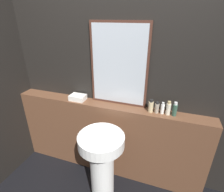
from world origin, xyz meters
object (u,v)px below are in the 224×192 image
object	(u,v)px
pedestal_sink	(102,161)
hand_soap_bottle	(175,109)
towel_stack	(78,97)
lotion_bottle	(162,108)
body_wash_bottle	(168,108)
shampoo_bottle	(151,106)
mirror	(119,66)
conditioner_bottle	(157,108)

from	to	relation	value
pedestal_sink	hand_soap_bottle	bearing A→B (deg)	33.12
towel_stack	lotion_bottle	size ratio (longest dim) A/B	1.44
towel_stack	hand_soap_bottle	distance (m)	1.12
pedestal_sink	body_wash_bottle	distance (m)	0.88
shampoo_bottle	hand_soap_bottle	distance (m)	0.24
mirror	shampoo_bottle	world-z (taller)	mirror
mirror	lotion_bottle	distance (m)	0.64
conditioner_bottle	body_wash_bottle	xyz separation A→B (m)	(0.11, 0.00, 0.01)
pedestal_sink	hand_soap_bottle	xyz separation A→B (m)	(0.64, 0.42, 0.51)
shampoo_bottle	lotion_bottle	size ratio (longest dim) A/B	1.09
conditioner_bottle	hand_soap_bottle	size ratio (longest dim) A/B	0.83
shampoo_bottle	lotion_bottle	bearing A→B (deg)	0.00
mirror	hand_soap_bottle	bearing A→B (deg)	-6.84
pedestal_sink	towel_stack	bearing A→B (deg)	138.45
mirror	towel_stack	world-z (taller)	mirror
hand_soap_bottle	pedestal_sink	bearing A→B (deg)	-146.88
conditioner_bottle	body_wash_bottle	bearing A→B (deg)	0.00
shampoo_bottle	body_wash_bottle	distance (m)	0.18
mirror	lotion_bottle	bearing A→B (deg)	-8.45
pedestal_sink	conditioner_bottle	world-z (taller)	conditioner_bottle
towel_stack	shampoo_bottle	bearing A→B (deg)	0.00
pedestal_sink	lotion_bottle	size ratio (longest dim) A/B	6.73
mirror	conditioner_bottle	bearing A→B (deg)	-9.49
hand_soap_bottle	mirror	bearing A→B (deg)	173.16
lotion_bottle	body_wash_bottle	world-z (taller)	body_wash_bottle
shampoo_bottle	conditioner_bottle	xyz separation A→B (m)	(0.06, 0.00, -0.01)
shampoo_bottle	hand_soap_bottle	xyz separation A→B (m)	(0.24, 0.00, 0.00)
pedestal_sink	towel_stack	distance (m)	0.79
body_wash_bottle	hand_soap_bottle	bearing A→B (deg)	-0.00
conditioner_bottle	pedestal_sink	bearing A→B (deg)	-138.03
hand_soap_bottle	body_wash_bottle	bearing A→B (deg)	180.00
conditioner_bottle	mirror	bearing A→B (deg)	170.51
pedestal_sink	body_wash_bottle	xyz separation A→B (m)	(0.58, 0.42, 0.51)
conditioner_bottle	towel_stack	bearing A→B (deg)	180.00
conditioner_bottle	lotion_bottle	xyz separation A→B (m)	(0.06, 0.00, 0.00)
pedestal_sink	shampoo_bottle	distance (m)	0.77
mirror	towel_stack	xyz separation A→B (m)	(-0.49, -0.07, -0.42)
pedestal_sink	shampoo_bottle	size ratio (longest dim) A/B	6.15
pedestal_sink	lotion_bottle	bearing A→B (deg)	38.74
pedestal_sink	lotion_bottle	xyz separation A→B (m)	(0.52, 0.42, 0.50)
towel_stack	body_wash_bottle	distance (m)	1.05
conditioner_bottle	lotion_bottle	distance (m)	0.06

